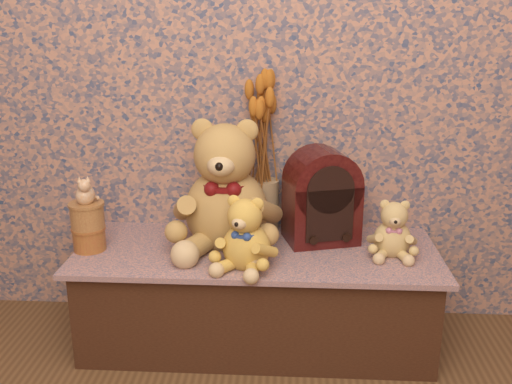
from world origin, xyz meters
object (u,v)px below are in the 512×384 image
at_px(cathedral_radio, 322,195).
at_px(teddy_medium, 246,229).
at_px(ceramic_vase, 263,205).
at_px(cat_figurine, 85,189).
at_px(biscuit_tin_lower, 89,239).
at_px(teddy_large, 226,178).
at_px(teddy_small, 393,225).

bearing_deg(cathedral_radio, teddy_medium, -151.95).
relative_size(ceramic_vase, cat_figurine, 1.88).
relative_size(cathedral_radio, biscuit_tin_lower, 3.08).
height_order(teddy_large, cat_figurine, teddy_large).
distance_m(biscuit_tin_lower, cat_figurine, 0.19).
relative_size(biscuit_tin_lower, cat_figurine, 1.07).
relative_size(teddy_medium, teddy_small, 1.23).
xyz_separation_m(teddy_large, cathedral_radio, (0.36, 0.06, -0.08)).
bearing_deg(teddy_small, cat_figurine, -174.16).
xyz_separation_m(teddy_large, teddy_medium, (0.09, -0.20, -0.12)).
relative_size(teddy_small, cathedral_radio, 0.62).
bearing_deg(ceramic_vase, teddy_large, -130.11).
distance_m(ceramic_vase, biscuit_tin_lower, 0.68).
xyz_separation_m(teddy_small, ceramic_vase, (-0.48, 0.22, -0.01)).
bearing_deg(biscuit_tin_lower, teddy_large, 9.95).
height_order(ceramic_vase, cat_figurine, cat_figurine).
height_order(biscuit_tin_lower, cat_figurine, cat_figurine).
bearing_deg(ceramic_vase, cathedral_radio, -23.28).
xyz_separation_m(cathedral_radio, cat_figurine, (-0.86, -0.14, 0.05)).
relative_size(teddy_large, teddy_medium, 1.88).
bearing_deg(teddy_medium, teddy_large, 132.41).
bearing_deg(cat_figurine, biscuit_tin_lower, 0.00).
bearing_deg(teddy_medium, biscuit_tin_lower, -172.51).
distance_m(teddy_medium, biscuit_tin_lower, 0.61).
bearing_deg(cathedral_radio, ceramic_vase, 140.90).
bearing_deg(ceramic_vase, teddy_medium, -96.37).
xyz_separation_m(teddy_large, teddy_small, (0.61, -0.07, -0.15)).
distance_m(cathedral_radio, cat_figurine, 0.88).
bearing_deg(ceramic_vase, teddy_small, -24.58).
distance_m(teddy_small, cat_figurine, 1.12).
relative_size(teddy_large, cat_figurine, 4.66).
distance_m(teddy_large, teddy_medium, 0.25).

